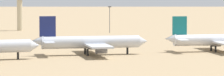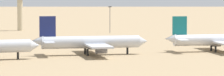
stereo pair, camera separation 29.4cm
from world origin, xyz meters
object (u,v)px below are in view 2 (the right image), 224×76
at_px(parked_jet_navy_3, 90,42).
at_px(light_pole_west, 110,18).
at_px(parked_jet_teal_4, 216,40).
at_px(control_tower, 20,5).

xyz_separation_m(parked_jet_navy_3, light_pole_west, (52.88, 116.27, 3.98)).
distance_m(parked_jet_teal_4, control_tower, 167.46).
bearing_deg(control_tower, light_pole_west, -44.59).
relative_size(parked_jet_teal_4, light_pole_west, 2.78).
xyz_separation_m(parked_jet_teal_4, light_pole_west, (2.32, 121.27, 4.17)).
relative_size(parked_jet_navy_3, parked_jet_teal_4, 1.04).
distance_m(parked_jet_teal_4, light_pole_west, 121.36).
xyz_separation_m(parked_jet_navy_3, control_tower, (11.16, 157.40, 10.58)).
bearing_deg(parked_jet_navy_3, control_tower, 95.68).
relative_size(control_tower, light_pole_west, 1.69).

